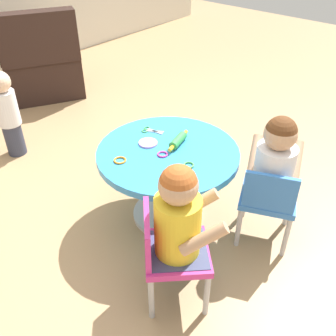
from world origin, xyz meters
The scene contains 14 objects.
ground_plane centered at (0.00, 0.00, 0.00)m, with size 10.00×10.00×0.00m, color tan.
craft_table centered at (0.00, 0.00, 0.36)m, with size 0.81×0.81×0.49m.
child_chair_left centered at (-0.44, -0.39, 0.31)m, with size 0.42×0.42×0.54m.
seated_child_left centered at (-0.41, -0.42, 0.53)m, with size 0.43×0.43×0.51m.
child_chair_right centered at (0.20, -0.55, 0.31)m, with size 0.40×0.40×0.54m.
seated_child_right centered at (0.24, -0.53, 0.53)m, with size 0.42×0.38×0.51m.
armchair_dark centered at (0.58, 2.15, 0.31)m, with size 0.95×0.96×0.85m.
toddler_standing centered at (-0.23, 1.37, 0.36)m, with size 0.17×0.17×0.67m.
rolling_pin centered at (0.09, 0.00, 0.51)m, with size 0.23×0.08×0.05m.
craft_scissors centered at (0.09, 0.23, 0.49)m, with size 0.10×0.14×0.01m.
playdough_blob_0 centered at (-0.02, 0.13, 0.49)m, with size 0.11×0.11×0.01m, color #CC99E5.
cookie_cutter_0 centered at (-0.25, 0.13, 0.49)m, with size 0.07×0.07×0.01m, color orange.
cookie_cutter_1 centered at (-0.04, -0.18, 0.49)m, with size 0.06×0.06×0.01m, color #4CB259.
cookie_cutter_2 centered at (-0.05, -0.01, 0.49)m, with size 0.06×0.06×0.01m, color #D83FA5.
Camera 1 is at (-1.38, -1.18, 1.67)m, focal length 40.99 mm.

